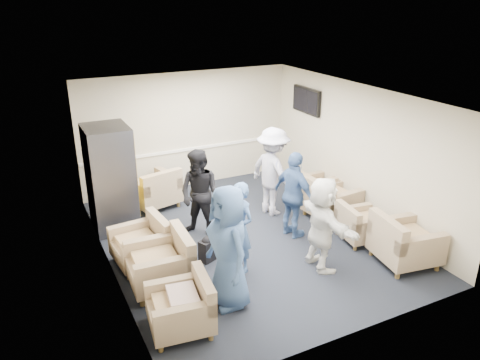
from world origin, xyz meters
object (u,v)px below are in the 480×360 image
armchair_left_mid (164,265)px  armchair_right_far (314,191)px  armchair_corner (155,191)px  armchair_left_far (144,245)px  armchair_right_midnear (359,225)px  person_front_right (322,224)px  vending_machine (111,178)px  person_mid_right (294,195)px  armchair_left_near (184,308)px  armchair_right_midfar (329,201)px  person_back_left (200,195)px  armchair_right_near (402,244)px  person_front_left (228,247)px  person_mid_left (239,228)px  person_back_right (273,172)px

armchair_left_mid → armchair_right_far: size_ratio=1.20×
armchair_corner → armchair_left_far: bearing=54.8°
armchair_right_midnear → person_front_right: (-1.18, -0.43, 0.50)m
vending_machine → person_front_right: (2.76, -3.02, -0.21)m
person_mid_right → armchair_left_near: bearing=108.9°
armchair_left_near → armchair_right_midnear: bearing=110.8°
armchair_right_midfar → person_back_left: person_back_left is taller
person_front_right → armchair_corner: bearing=30.7°
armchair_right_near → person_back_left: 3.64m
person_front_left → person_front_right: bearing=94.5°
person_mid_left → person_back_left: bearing=168.8°
armchair_right_near → armchair_corner: (-3.08, 4.08, -0.00)m
armchair_right_near → person_back_right: person_back_right is taller
person_back_right → person_front_right: bearing=158.8°
armchair_left_near → person_mid_left: (1.34, 1.01, 0.44)m
armchair_left_mid → person_front_left: bearing=43.1°
armchair_right_midnear → person_front_left: (-2.98, -0.65, 0.63)m
armchair_left_near → armchair_left_far: 1.92m
armchair_right_midfar → person_mid_left: size_ratio=0.65×
armchair_right_near → person_front_left: person_front_left is taller
person_back_left → person_back_right: person_back_right is taller
vending_machine → person_front_left: (0.96, -3.24, -0.09)m
person_mid_right → person_back_right: bearing=-19.4°
armchair_right_far → person_mid_left: (-2.63, -1.62, 0.45)m
armchair_left_mid → person_front_left: person_front_left is taller
armchair_left_mid → person_back_left: 1.75m
armchair_right_midfar → person_mid_left: 2.69m
armchair_right_far → armchair_left_near: bearing=121.8°
person_mid_left → person_front_right: bearing=50.5°
person_front_right → person_mid_left: bearing=71.3°
armchair_left_mid → armchair_right_near: bearing=75.9°
armchair_left_near → armchair_left_mid: (0.07, 1.12, 0.04)m
armchair_right_midnear → person_mid_left: person_mid_left is taller
person_mid_right → person_mid_left: bearing=101.6°
armchair_right_far → person_mid_left: size_ratio=0.53×
armchair_corner → armchair_left_near: bearing=65.0°
armchair_right_far → person_back_right: (-1.05, 0.03, 0.60)m
vending_machine → armchair_right_midnear: bearing=-33.3°
person_back_left → person_front_right: person_back_left is taller
armchair_right_midnear → person_mid_left: bearing=95.5°
armchair_left_near → vending_machine: 3.58m
armchair_left_near → person_front_left: size_ratio=0.49×
person_front_left → person_front_right: person_front_left is taller
armchair_right_far → person_front_left: (-3.17, -2.36, 0.62)m
armchair_left_near → person_front_right: (2.59, 0.48, 0.48)m
armchair_left_near → armchair_right_midnear: size_ratio=1.08×
armchair_right_midfar → armchair_right_far: 0.71m
armchair_corner → armchair_right_near: bearing=113.3°
vending_machine → person_mid_right: 3.50m
vending_machine → person_front_left: bearing=-73.4°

